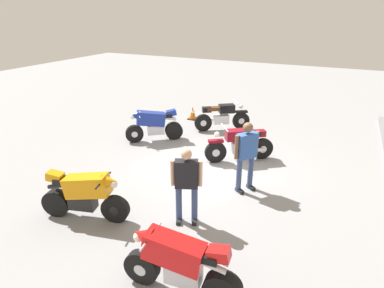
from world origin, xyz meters
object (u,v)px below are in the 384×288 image
(motorcycle_maroon_cruiser, at_px, (240,144))
(traffic_cone, at_px, (193,113))
(motorcycle_blue_sportbike, at_px, (154,124))
(motorcycle_orange_sportbike, at_px, (84,194))
(motorcycle_red_sportbike, at_px, (180,263))
(person_in_black_shirt, at_px, (186,181))
(person_in_blue_shirt, at_px, (246,152))
(motorcycle_black_cruiser, at_px, (222,117))

(motorcycle_maroon_cruiser, xyz_separation_m, traffic_cone, (-2.96, -2.95, -0.26))
(motorcycle_blue_sportbike, height_order, traffic_cone, motorcycle_blue_sportbike)
(motorcycle_blue_sportbike, relative_size, traffic_cone, 3.10)
(motorcycle_blue_sportbike, distance_m, motorcycle_orange_sportbike, 4.59)
(motorcycle_red_sportbike, relative_size, person_in_black_shirt, 1.17)
(person_in_black_shirt, relative_size, traffic_cone, 3.16)
(motorcycle_orange_sportbike, relative_size, person_in_black_shirt, 1.16)
(person_in_blue_shirt, distance_m, traffic_cone, 5.84)
(motorcycle_red_sportbike, xyz_separation_m, traffic_cone, (-8.07, -3.63, -0.33))
(motorcycle_maroon_cruiser, height_order, person_in_black_shirt, person_in_black_shirt)
(motorcycle_blue_sportbike, height_order, motorcycle_red_sportbike, same)
(motorcycle_orange_sportbike, distance_m, motorcycle_red_sportbike, 2.89)
(motorcycle_black_cruiser, xyz_separation_m, traffic_cone, (-0.70, -1.54, -0.26))
(motorcycle_blue_sportbike, xyz_separation_m, traffic_cone, (-2.70, 0.18, -0.33))
(motorcycle_blue_sportbike, relative_size, person_in_blue_shirt, 0.93)
(motorcycle_red_sportbike, xyz_separation_m, motorcycle_black_cruiser, (-7.38, -2.09, -0.07))
(motorcycle_red_sportbike, bearing_deg, person_in_black_shirt, -72.56)
(motorcycle_blue_sportbike, distance_m, traffic_cone, 2.72)
(motorcycle_orange_sportbike, relative_size, motorcycle_maroon_cruiser, 1.10)
(traffic_cone, bearing_deg, motorcycle_red_sportbike, 24.18)
(motorcycle_black_cruiser, bearing_deg, motorcycle_red_sportbike, -109.60)
(motorcycle_black_cruiser, bearing_deg, traffic_cone, 120.16)
(motorcycle_orange_sportbike, xyz_separation_m, person_in_black_shirt, (-0.83, 1.99, 0.36))
(person_in_black_shirt, xyz_separation_m, traffic_cone, (-6.33, -2.88, -0.69))
(person_in_blue_shirt, bearing_deg, person_in_black_shirt, -75.30)
(motorcycle_black_cruiser, distance_m, traffic_cone, 1.71)
(motorcycle_maroon_cruiser, bearing_deg, traffic_cone, -81.16)
(motorcycle_maroon_cruiser, bearing_deg, person_in_blue_shirt, 75.68)
(motorcycle_blue_sportbike, relative_size, motorcycle_black_cruiser, 0.93)
(traffic_cone, bearing_deg, motorcycle_orange_sportbike, 7.05)
(person_in_blue_shirt, bearing_deg, motorcycle_red_sportbike, -52.93)
(motorcycle_blue_sportbike, bearing_deg, person_in_black_shirt, 91.52)
(person_in_black_shirt, bearing_deg, motorcycle_black_cruiser, 170.34)
(motorcycle_maroon_cruiser, distance_m, motorcycle_black_cruiser, 2.67)
(motorcycle_orange_sportbike, bearing_deg, person_in_blue_shirt, 29.00)
(motorcycle_blue_sportbike, xyz_separation_m, motorcycle_red_sportbike, (5.38, 3.80, 0.00))
(motorcycle_red_sportbike, height_order, motorcycle_black_cruiser, motorcycle_red_sportbike)
(motorcycle_blue_sportbike, xyz_separation_m, person_in_black_shirt, (3.63, 3.05, 0.36))
(person_in_black_shirt, bearing_deg, person_in_blue_shirt, 135.18)
(motorcycle_red_sportbike, bearing_deg, motorcycle_orange_sportbike, -24.20)
(motorcycle_red_sportbike, distance_m, motorcycle_black_cruiser, 7.67)
(motorcycle_red_sportbike, xyz_separation_m, person_in_blue_shirt, (-3.53, -0.04, 0.43))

